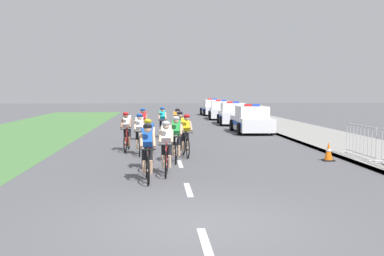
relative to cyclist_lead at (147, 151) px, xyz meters
name	(u,v)px	position (x,y,z in m)	size (l,w,h in m)	color
ground_plane	(199,223)	(0.98, -3.97, -0.79)	(160.00, 160.00, 0.00)	#56565B
sidewalk_slab	(329,138)	(8.46, 10.03, -0.73)	(3.83, 60.00, 0.12)	gray
kerb_edge	(291,138)	(6.63, 10.03, -0.72)	(0.16, 60.00, 0.13)	#9E9E99
lane_markings_centre	(175,149)	(0.98, 6.90, -0.78)	(0.14, 25.60, 0.01)	white
cyclist_lead	(147,151)	(0.00, 0.00, 0.00)	(0.43, 1.72, 1.56)	black
cyclist_second	(166,147)	(0.50, 0.95, 0.00)	(0.43, 1.72, 1.56)	black
cyclist_third	(149,143)	(0.00, 1.89, 0.00)	(0.44, 1.72, 1.56)	black
cyclist_fourth	(176,138)	(0.87, 3.28, 0.00)	(0.43, 1.72, 1.56)	black
cyclist_fifth	(140,133)	(-0.38, 5.14, 0.00)	(0.42, 1.72, 1.56)	black
cyclist_sixth	(186,135)	(1.26, 4.57, 0.00)	(0.44, 1.72, 1.56)	black
cyclist_seventh	(179,130)	(1.14, 6.77, 0.00)	(0.43, 1.72, 1.56)	black
cyclist_eighth	(127,131)	(-0.92, 6.33, 0.00)	(0.44, 1.72, 1.56)	black
cyclist_ninth	(143,124)	(-0.39, 10.19, 0.00)	(0.43, 1.72, 1.56)	black
cyclist_tenth	(162,122)	(0.52, 11.56, 0.00)	(0.42, 1.72, 1.56)	black
cyclist_eleventh	(177,124)	(1.17, 9.76, 0.00)	(0.43, 1.72, 1.56)	black
police_car_nearest	(251,120)	(5.50, 13.97, -0.11)	(2.04, 4.42, 1.59)	white
police_car_second	(233,115)	(5.50, 20.57, -0.11)	(2.21, 4.50, 1.59)	white
police_car_third	(221,111)	(5.50, 26.66, -0.11)	(2.26, 4.53, 1.59)	white
police_car_furthest	(212,108)	(5.50, 32.91, -0.11)	(2.07, 4.44, 1.59)	white
crowd_barrier_rear	(360,141)	(7.03, 3.19, -0.14)	(0.50, 2.32, 1.07)	#B7BABF
traffic_cone_mid	(329,152)	(5.94, 3.18, -0.48)	(0.36, 0.36, 0.64)	black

